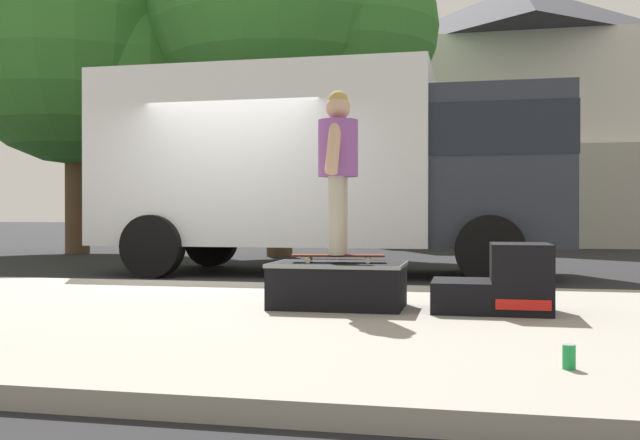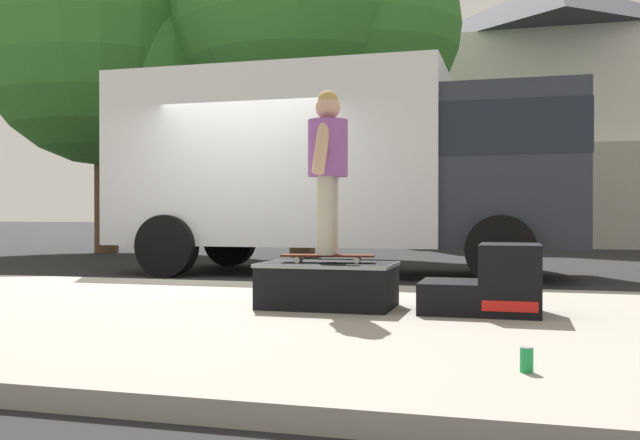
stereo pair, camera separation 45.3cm
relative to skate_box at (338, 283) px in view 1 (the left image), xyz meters
The scene contains 11 objects.
ground_plane 3.33m from the skate_box, 130.99° to the left, with size 140.00×140.00×0.00m, color black.
sidewalk_slab 2.25m from the skate_box, 167.09° to the right, with size 50.00×5.00×0.12m, color gray.
skate_box is the anchor object (origin of this frame).
kicker_ramp 1.34m from the skate_box, ahead, with size 0.93×0.65×0.55m.
skateboard 0.23m from the skate_box, 104.93° to the right, with size 0.80×0.31×0.07m.
skater_kid 1.06m from the skate_box, 104.93° to the right, with size 0.34×0.71×1.38m.
soda_can 2.64m from the skate_box, 53.23° to the right, with size 0.07×0.07×0.13m.
box_truck 5.00m from the skate_box, 101.80° to the left, with size 6.91×2.63×3.05m.
street_tree_main 10.59m from the skate_box, 106.27° to the left, with size 6.25×5.69×8.38m.
street_tree_neighbour 12.76m from the skate_box, 129.41° to the left, with size 6.69×6.08×8.15m.
house_behind 18.69m from the skate_box, 81.53° to the left, with size 9.54×8.23×8.40m.
Camera 1 is at (3.26, -8.37, 0.90)m, focal length 39.83 mm.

